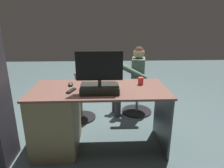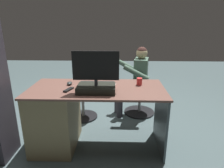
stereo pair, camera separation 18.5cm
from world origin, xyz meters
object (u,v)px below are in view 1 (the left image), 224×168
at_px(tv_remote, 71,91).
at_px(office_chair_teddy, 81,103).
at_px(desk, 65,117).
at_px(teddy_bear, 80,84).
at_px(visitor_chair, 137,99).
at_px(person, 133,76).
at_px(computer_mouse, 71,84).
at_px(keyboard, 99,84).
at_px(cup, 141,81).
at_px(monitor, 100,81).

height_order(tv_remote, office_chair_teddy, tv_remote).
bearing_deg(desk, teddy_bear, -98.11).
height_order(office_chair_teddy, visitor_chair, same).
xyz_separation_m(office_chair_teddy, person, (-0.83, -0.17, 0.39)).
relative_size(computer_mouse, office_chair_teddy, 0.22).
bearing_deg(tv_remote, keyboard, -121.81).
height_order(computer_mouse, teddy_bear, computer_mouse).
xyz_separation_m(keyboard, visitor_chair, (-0.61, -0.79, -0.53)).
relative_size(cup, person, 0.08).
height_order(keyboard, computer_mouse, computer_mouse).
distance_m(cup, person, 0.81).
distance_m(desk, computer_mouse, 0.39).
relative_size(desk, visitor_chair, 3.09).
distance_m(tv_remote, teddy_bear, 0.87).
bearing_deg(computer_mouse, tv_remote, 100.27).
xyz_separation_m(tv_remote, office_chair_teddy, (0.01, -0.84, -0.51)).
bearing_deg(visitor_chair, computer_mouse, 41.02).
bearing_deg(monitor, tv_remote, -6.54).
bearing_deg(keyboard, tv_remote, 38.50).
bearing_deg(tv_remote, computer_mouse, -60.04).
xyz_separation_m(monitor, computer_mouse, (0.35, -0.24, -0.11)).
bearing_deg(desk, computer_mouse, -126.41).
relative_size(computer_mouse, cup, 1.11).
bearing_deg(cup, visitor_chair, -97.83).
relative_size(keyboard, computer_mouse, 4.38).
distance_m(office_chair_teddy, teddy_bear, 0.32).
height_order(teddy_bear, person, person).
height_order(monitor, office_chair_teddy, monitor).
relative_size(cup, visitor_chair, 0.17).
distance_m(computer_mouse, tv_remote, 0.21).
height_order(desk, keyboard, keyboard).
xyz_separation_m(desk, office_chair_teddy, (-0.11, -0.74, -0.15)).
height_order(teddy_bear, visitor_chair, teddy_bear).
bearing_deg(tv_remote, office_chair_teddy, -69.75).
bearing_deg(visitor_chair, desk, 42.21).
xyz_separation_m(monitor, visitor_chair, (-0.60, -1.06, -0.64)).
distance_m(monitor, visitor_chair, 1.38).
relative_size(cup, tv_remote, 0.58).
bearing_deg(tv_remote, person, -109.66).
bearing_deg(teddy_bear, visitor_chair, -169.01).
height_order(computer_mouse, cup, cup).
height_order(keyboard, teddy_bear, keyboard).
xyz_separation_m(desk, visitor_chair, (-1.02, -0.93, -0.16)).
height_order(office_chair_teddy, teddy_bear, teddy_bear).
bearing_deg(visitor_chair, keyboard, 52.18).
bearing_deg(computer_mouse, person, -137.02).
bearing_deg(person, keyboard, 55.45).
distance_m(tv_remote, office_chair_teddy, 0.98).
height_order(tv_remote, teddy_bear, tv_remote).
bearing_deg(keyboard, office_chair_teddy, -63.50).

